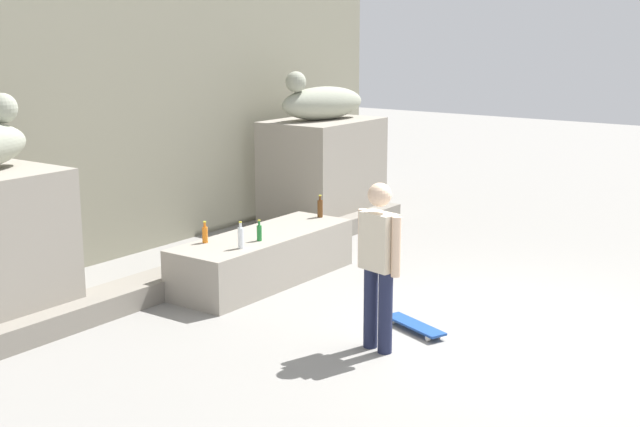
{
  "coord_description": "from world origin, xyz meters",
  "views": [
    {
      "loc": [
        -7.93,
        -3.4,
        3.13
      ],
      "look_at": [
        -0.45,
        1.97,
        1.1
      ],
      "focal_mm": 48.18,
      "sensor_mm": 36.0,
      "label": 1
    }
  ],
  "objects_px": {
    "skateboard": "(415,325)",
    "bottle_orange": "(205,234)",
    "bottle_green": "(259,232)",
    "bottle_clear": "(241,237)",
    "statue_reclining_right": "(321,102)",
    "skater": "(379,259)",
    "bottle_brown": "(320,208)"
  },
  "relations": [
    {
      "from": "bottle_green",
      "to": "bottle_brown",
      "type": "bearing_deg",
      "value": 6.26
    },
    {
      "from": "statue_reclining_right",
      "to": "bottle_green",
      "type": "height_order",
      "value": "statue_reclining_right"
    },
    {
      "from": "skater",
      "to": "bottle_brown",
      "type": "relative_size",
      "value": 5.53
    },
    {
      "from": "skater",
      "to": "bottle_orange",
      "type": "height_order",
      "value": "skater"
    },
    {
      "from": "skater",
      "to": "bottle_brown",
      "type": "distance_m",
      "value": 3.3
    },
    {
      "from": "skater",
      "to": "statue_reclining_right",
      "type": "bearing_deg",
      "value": 144.06
    },
    {
      "from": "skater",
      "to": "bottle_clear",
      "type": "bearing_deg",
      "value": -178.93
    },
    {
      "from": "skateboard",
      "to": "bottle_brown",
      "type": "bearing_deg",
      "value": 167.29
    },
    {
      "from": "statue_reclining_right",
      "to": "bottle_clear",
      "type": "distance_m",
      "value": 4.25
    },
    {
      "from": "skateboard",
      "to": "bottle_green",
      "type": "xyz_separation_m",
      "value": [
        0.17,
        2.23,
        0.65
      ]
    },
    {
      "from": "statue_reclining_right",
      "to": "bottle_orange",
      "type": "relative_size",
      "value": 6.47
    },
    {
      "from": "bottle_green",
      "to": "bottle_orange",
      "type": "bearing_deg",
      "value": 134.09
    },
    {
      "from": "skateboard",
      "to": "bottle_green",
      "type": "bearing_deg",
      "value": -162.68
    },
    {
      "from": "skater",
      "to": "bottle_clear",
      "type": "distance_m",
      "value": 2.19
    },
    {
      "from": "bottle_green",
      "to": "statue_reclining_right",
      "type": "bearing_deg",
      "value": 24.12
    },
    {
      "from": "bottle_clear",
      "to": "bottle_green",
      "type": "bearing_deg",
      "value": 7.6
    },
    {
      "from": "skateboard",
      "to": "bottle_orange",
      "type": "relative_size",
      "value": 3.14
    },
    {
      "from": "bottle_orange",
      "to": "skateboard",
      "type": "bearing_deg",
      "value": -84.13
    },
    {
      "from": "bottle_orange",
      "to": "bottle_clear",
      "type": "height_order",
      "value": "bottle_clear"
    },
    {
      "from": "statue_reclining_right",
      "to": "bottle_orange",
      "type": "height_order",
      "value": "statue_reclining_right"
    },
    {
      "from": "bottle_green",
      "to": "bottle_orange",
      "type": "relative_size",
      "value": 0.98
    },
    {
      "from": "statue_reclining_right",
      "to": "skater",
      "type": "relative_size",
      "value": 1.01
    },
    {
      "from": "bottle_green",
      "to": "bottle_clear",
      "type": "relative_size",
      "value": 0.81
    },
    {
      "from": "bottle_clear",
      "to": "statue_reclining_right",
      "type": "bearing_deg",
      "value": 22.51
    },
    {
      "from": "bottle_green",
      "to": "bottle_brown",
      "type": "distance_m",
      "value": 1.48
    },
    {
      "from": "skater",
      "to": "bottle_orange",
      "type": "bearing_deg",
      "value": -175.73
    },
    {
      "from": "skateboard",
      "to": "bottle_orange",
      "type": "bearing_deg",
      "value": -152.45
    },
    {
      "from": "bottle_green",
      "to": "skateboard",
      "type": "bearing_deg",
      "value": -94.35
    },
    {
      "from": "skater",
      "to": "bottle_orange",
      "type": "distance_m",
      "value": 2.69
    },
    {
      "from": "bottle_clear",
      "to": "bottle_brown",
      "type": "distance_m",
      "value": 1.88
    },
    {
      "from": "statue_reclining_right",
      "to": "skater",
      "type": "distance_m",
      "value": 5.7
    },
    {
      "from": "statue_reclining_right",
      "to": "skateboard",
      "type": "height_order",
      "value": "statue_reclining_right"
    }
  ]
}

